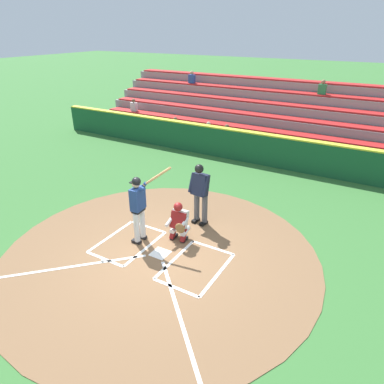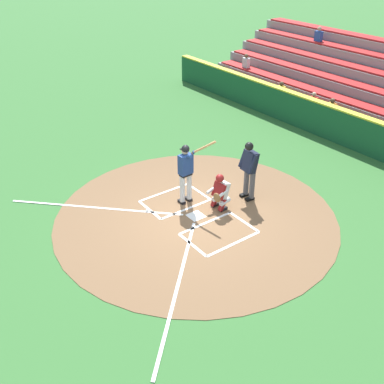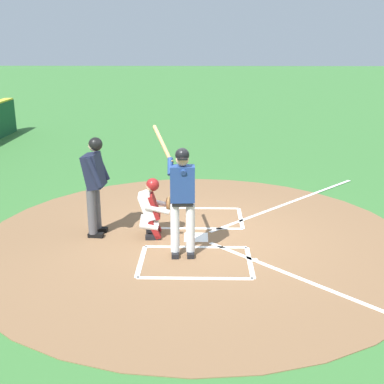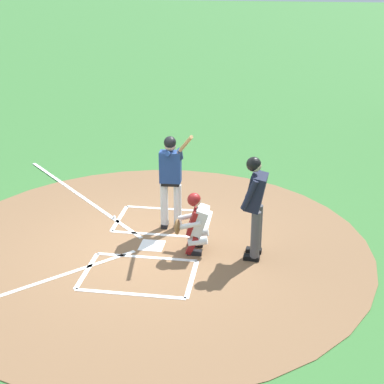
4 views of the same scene
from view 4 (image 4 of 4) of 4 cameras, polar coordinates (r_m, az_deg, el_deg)
ground_plane at (r=10.63m, az=-4.00°, el=-5.38°), size 120.00×120.00×0.00m
dirt_circle at (r=10.63m, az=-4.00°, el=-5.36°), size 8.00×8.00×0.01m
home_plate_and_chalk at (r=10.83m, az=-8.57°, el=-4.95°), size 7.93×4.91×0.01m
batter at (r=10.83m, az=-2.10°, el=1.60°), size 0.91×0.75×2.13m
catcher at (r=10.17m, az=0.30°, el=-2.97°), size 0.61×0.61×1.13m
plate_umpire at (r=9.84m, az=6.32°, el=-0.90°), size 0.60×0.45×1.86m
baseball at (r=11.74m, az=-7.74°, el=-2.52°), size 0.07×0.07×0.07m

